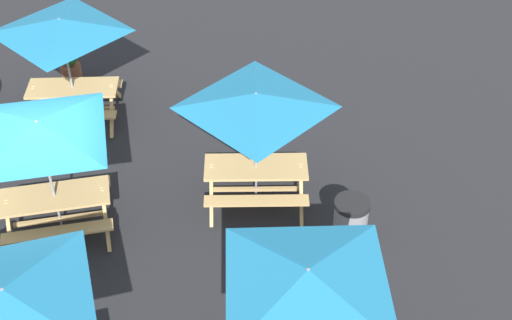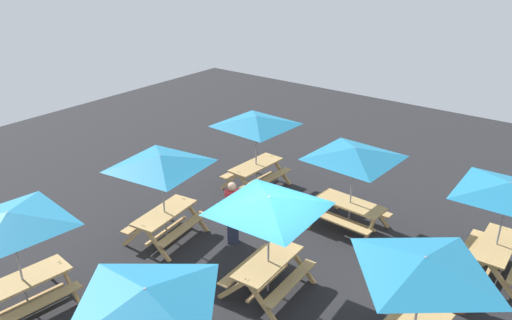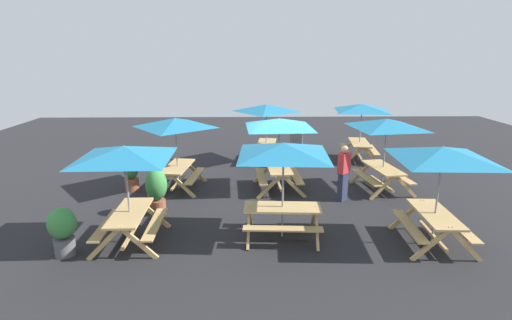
% 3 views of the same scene
% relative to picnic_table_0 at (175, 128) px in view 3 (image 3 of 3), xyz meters
% --- Properties ---
extents(ground_plane, '(29.84, 29.84, 0.00)m').
position_rel_picnic_table_0_xyz_m(ground_plane, '(-0.26, -3.23, -1.99)').
color(ground_plane, '#232326').
rests_on(ground_plane, ground).
extents(picnic_table_0, '(2.22, 2.22, 2.34)m').
position_rel_picnic_table_0_xyz_m(picnic_table_0, '(0.00, 0.00, 0.00)').
color(picnic_table_0, tan).
rests_on(picnic_table_0, ground).
extents(picnic_table_1, '(2.82, 2.82, 2.34)m').
position_rel_picnic_table_0_xyz_m(picnic_table_1, '(-3.99, -6.47, 0.00)').
color(picnic_table_1, tan).
rests_on(picnic_table_1, ground).
extents(picnic_table_2, '(2.26, 2.26, 2.34)m').
position_rel_picnic_table_0_xyz_m(picnic_table_2, '(3.28, -2.98, 0.00)').
color(picnic_table_2, tan).
rests_on(picnic_table_2, ground).
extents(picnic_table_3, '(2.80, 2.80, 2.34)m').
position_rel_picnic_table_0_xyz_m(picnic_table_3, '(-0.28, -6.52, 0.00)').
color(picnic_table_3, tan).
rests_on(picnic_table_3, ground).
extents(picnic_table_4, '(2.83, 2.83, 2.34)m').
position_rel_picnic_table_0_xyz_m(picnic_table_4, '(-3.76, 0.45, 0.00)').
color(picnic_table_4, tan).
rests_on(picnic_table_4, ground).
extents(picnic_table_5, '(2.82, 2.82, 2.34)m').
position_rel_picnic_table_0_xyz_m(picnic_table_5, '(-3.53, -3.05, 0.00)').
color(picnic_table_5, tan).
rests_on(picnic_table_5, ground).
extents(picnic_table_6, '(2.81, 2.81, 2.34)m').
position_rel_picnic_table_0_xyz_m(picnic_table_6, '(3.33, -6.76, 0.00)').
color(picnic_table_6, tan).
rests_on(picnic_table_6, ground).
extents(picnic_table_7, '(2.83, 2.83, 2.34)m').
position_rel_picnic_table_0_xyz_m(picnic_table_7, '(-0.15, -3.22, 0.00)').
color(picnic_table_7, tan).
rests_on(picnic_table_7, ground).
extents(trash_bin_gray, '(0.59, 0.59, 0.98)m').
position_rel_picnic_table_0_xyz_m(trash_bin_gray, '(4.63, -4.35, -1.49)').
color(trash_bin_gray, gray).
rests_on(trash_bin_gray, ground).
extents(potted_plant_0, '(0.58, 0.58, 1.28)m').
position_rel_picnic_table_0_xyz_m(potted_plant_0, '(-2.07, 0.22, -1.28)').
color(potted_plant_0, '#935138').
rests_on(potted_plant_0, ground).
extents(potted_plant_1, '(0.45, 0.45, 0.98)m').
position_rel_picnic_table_0_xyz_m(potted_plant_1, '(-0.17, 1.44, -1.50)').
color(potted_plant_1, '#935138').
rests_on(potted_plant_1, ground).
extents(potted_plant_2, '(0.60, 0.60, 1.08)m').
position_rel_picnic_table_0_xyz_m(potted_plant_2, '(-4.31, 1.74, -1.38)').
color(potted_plant_2, '#59595B').
rests_on(potted_plant_2, ground).
extents(person_standing, '(0.40, 0.42, 1.67)m').
position_rel_picnic_table_0_xyz_m(person_standing, '(-1.16, -5.04, -1.10)').
color(person_standing, '#2D334C').
rests_on(person_standing, ground).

